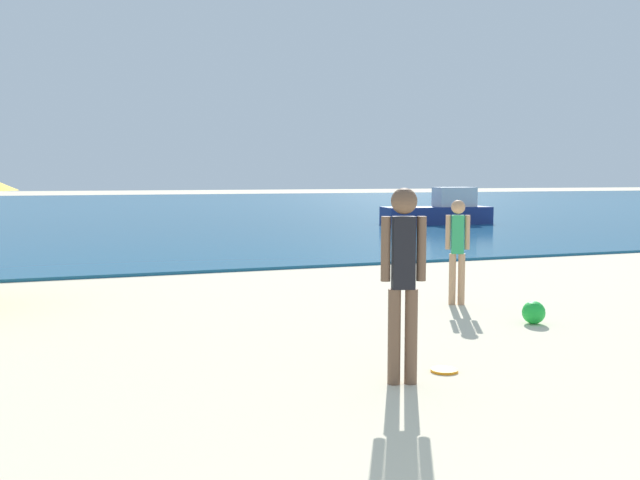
# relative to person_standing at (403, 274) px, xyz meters

# --- Properties ---
(water) EXTENTS (160.00, 60.00, 0.06)m
(water) POSITION_rel_person_standing_xyz_m (-0.22, 37.64, -0.96)
(water) COLOR #14567F
(water) RESTS_ON ground
(person_standing) EXTENTS (0.39, 0.23, 1.74)m
(person_standing) POSITION_rel_person_standing_xyz_m (0.00, 0.00, 0.00)
(person_standing) COLOR brown
(person_standing) RESTS_ON ground
(frisbee) EXTENTS (0.26, 0.26, 0.03)m
(frisbee) POSITION_rel_person_standing_xyz_m (0.55, 0.21, -0.97)
(frisbee) COLOR orange
(frisbee) RESTS_ON ground
(person_distant) EXTENTS (0.32, 0.20, 1.50)m
(person_distant) POSITION_rel_person_standing_xyz_m (2.47, 3.17, -0.13)
(person_distant) COLOR tan
(person_distant) RESTS_ON ground
(boat_near) EXTENTS (4.20, 1.70, 1.39)m
(boat_near) POSITION_rel_person_standing_xyz_m (10.50, 17.64, -0.45)
(boat_near) COLOR navy
(boat_near) RESTS_ON water
(beach_ball) EXTENTS (0.29, 0.29, 0.29)m
(beach_ball) POSITION_rel_person_standing_xyz_m (2.68, 1.69, -0.84)
(beach_ball) COLOR green
(beach_ball) RESTS_ON ground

